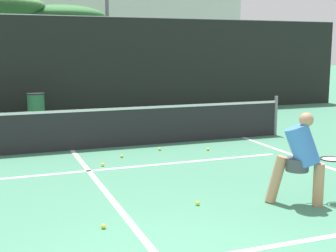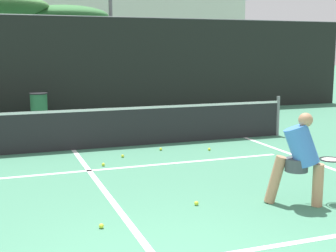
% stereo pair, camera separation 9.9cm
% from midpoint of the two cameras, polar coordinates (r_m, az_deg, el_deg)
% --- Properties ---
extents(court_service_line, '(8.25, 0.10, 0.01)m').
position_cam_midpoint_polar(court_service_line, '(9.19, -9.95, -5.41)').
color(court_service_line, white).
rests_on(court_service_line, ground).
extents(court_center_mark, '(0.10, 6.22, 0.01)m').
position_cam_midpoint_polar(court_center_mark, '(8.12, -8.45, -7.34)').
color(court_center_mark, white).
rests_on(court_center_mark, ground).
extents(court_sideline_right, '(0.10, 7.22, 0.01)m').
position_cam_midpoint_polar(court_sideline_right, '(10.04, 17.67, -4.45)').
color(court_sideline_right, white).
rests_on(court_sideline_right, ground).
extents(net, '(11.09, 0.09, 1.07)m').
position_cam_midpoint_polar(net, '(11.00, -11.96, -0.31)').
color(net, slate).
rests_on(net, ground).
extents(fence_back, '(24.00, 0.06, 3.45)m').
position_cam_midpoint_polar(fence_back, '(16.59, -15.17, 6.98)').
color(fence_back, black).
rests_on(fence_back, ground).
extents(player_practicing, '(1.23, 0.61, 1.41)m').
position_cam_midpoint_polar(player_practicing, '(7.26, 15.50, -3.55)').
color(player_practicing, tan).
rests_on(player_practicing, ground).
extents(tennis_ball_scattered_1, '(0.07, 0.07, 0.07)m').
position_cam_midpoint_polar(tennis_ball_scattered_1, '(10.85, 4.64, -2.84)').
color(tennis_ball_scattered_1, '#D1E033').
rests_on(tennis_ball_scattered_1, ground).
extents(tennis_ball_scattered_6, '(0.07, 0.07, 0.07)m').
position_cam_midpoint_polar(tennis_ball_scattered_6, '(10.83, -1.29, -2.83)').
color(tennis_ball_scattered_6, '#D1E033').
rests_on(tennis_ball_scattered_6, ground).
extents(tennis_ball_scattered_8, '(0.07, 0.07, 0.07)m').
position_cam_midpoint_polar(tennis_ball_scattered_8, '(9.49, -8.26, -4.69)').
color(tennis_ball_scattered_8, '#D1E033').
rests_on(tennis_ball_scattered_8, ground).
extents(tennis_ball_scattered_9, '(0.07, 0.07, 0.07)m').
position_cam_midpoint_polar(tennis_ball_scattered_9, '(7.14, 3.23, -9.37)').
color(tennis_ball_scattered_9, '#D1E033').
rests_on(tennis_ball_scattered_9, ground).
extents(tennis_ball_scattered_10, '(0.07, 0.07, 0.07)m').
position_cam_midpoint_polar(tennis_ball_scattered_10, '(6.32, -8.32, -12.00)').
color(tennis_ball_scattered_10, '#D1E033').
rests_on(tennis_ball_scattered_10, ground).
extents(tennis_ball_scattered_11, '(0.07, 0.07, 0.07)m').
position_cam_midpoint_polar(tennis_ball_scattered_11, '(10.18, -5.94, -3.67)').
color(tennis_ball_scattered_11, '#D1E033').
rests_on(tennis_ball_scattered_11, ground).
extents(trash_bin, '(0.57, 0.57, 0.92)m').
position_cam_midpoint_polar(trash_bin, '(15.66, -15.95, 2.21)').
color(trash_bin, '#28603D').
rests_on(trash_bin, ground).
extents(parked_car, '(1.87, 4.26, 1.34)m').
position_cam_midpoint_polar(parked_car, '(21.06, -11.86, 4.42)').
color(parked_car, maroon).
rests_on(parked_car, ground).
extents(tree_east, '(3.75, 3.75, 4.20)m').
position_cam_midpoint_polar(tree_east, '(21.59, -12.92, 12.86)').
color(tree_east, brown).
rests_on(tree_east, ground).
extents(building_far, '(36.00, 2.40, 6.51)m').
position_cam_midpoint_polar(building_far, '(36.41, -18.39, 10.41)').
color(building_far, beige).
rests_on(building_far, ground).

